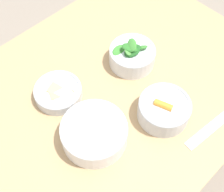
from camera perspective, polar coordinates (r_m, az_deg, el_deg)
name	(u,v)px	position (r m, az deg, el deg)	size (l,w,h in m)	color
ground_plane	(117,166)	(1.69, 0.90, -12.73)	(10.00, 10.00, 0.00)	gray
dining_table	(119,103)	(1.12, 1.32, -1.33)	(0.99, 0.80, 0.76)	tan
bowl_carrots	(163,110)	(0.92, 9.38, -2.49)	(0.15, 0.15, 0.07)	silver
bowl_greens	(132,55)	(1.03, 3.68, 7.48)	(0.15, 0.15, 0.10)	silver
bowl_beans_hotdog	(94,133)	(0.88, -3.27, -6.84)	(0.19, 0.19, 0.07)	white
bowl_cookies	(58,92)	(0.97, -9.80, 0.74)	(0.15, 0.15, 0.04)	silver
ruler	(223,118)	(0.99, 19.65, -3.77)	(0.31, 0.06, 0.00)	silver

